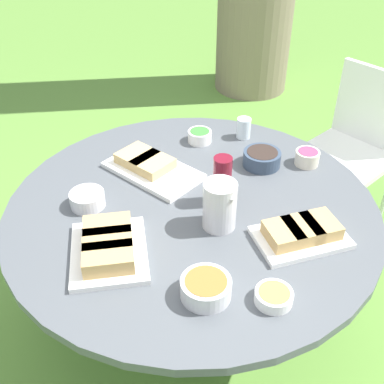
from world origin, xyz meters
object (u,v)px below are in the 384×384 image
at_px(water_pitcher, 220,205).
at_px(chair_near_right, 357,139).
at_px(dining_table, 192,223).
at_px(wine_glass, 223,171).

bearing_deg(water_pitcher, chair_near_right, 98.43).
height_order(dining_table, water_pitcher, water_pitcher).
xyz_separation_m(dining_table, chair_near_right, (-0.03, 1.21, -0.10)).
bearing_deg(wine_glass, water_pitcher, -47.54).
bearing_deg(chair_near_right, water_pitcher, -81.57).
relative_size(dining_table, chair_near_right, 1.59).
bearing_deg(water_pitcher, wine_glass, 132.46).
distance_m(dining_table, wine_glass, 0.26).
height_order(chair_near_right, water_pitcher, water_pitcher).
xyz_separation_m(dining_table, water_pitcher, (0.15, -0.01, 0.18)).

